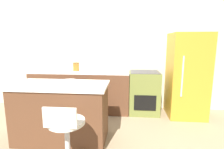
% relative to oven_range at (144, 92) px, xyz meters
% --- Properties ---
extents(ground_plane, '(14.00, 14.00, 0.00)m').
position_rel_oven_range_xyz_m(ground_plane, '(-1.08, -0.31, -0.45)').
color(ground_plane, '#998466').
extents(wall_back, '(8.00, 0.06, 2.60)m').
position_rel_oven_range_xyz_m(wall_back, '(-1.08, 0.32, 0.85)').
color(wall_back, beige).
rests_on(wall_back, ground_plane).
extents(back_counter, '(2.15, 0.58, 0.91)m').
position_rel_oven_range_xyz_m(back_counter, '(-1.40, 0.00, -0.00)').
color(back_counter, brown).
rests_on(back_counter, ground_plane).
extents(kitchen_island, '(1.43, 0.69, 0.90)m').
position_rel_oven_range_xyz_m(kitchen_island, '(-1.37, -1.23, -0.00)').
color(kitchen_island, brown).
rests_on(kitchen_island, ground_plane).
extents(oven_range, '(0.63, 0.60, 0.91)m').
position_rel_oven_range_xyz_m(oven_range, '(0.00, 0.00, 0.00)').
color(oven_range, olive).
rests_on(oven_range, ground_plane).
extents(refrigerator, '(0.72, 0.74, 1.71)m').
position_rel_oven_range_xyz_m(refrigerator, '(0.85, -0.06, 0.40)').
color(refrigerator, gold).
rests_on(refrigerator, ground_plane).
extents(stool_chair, '(0.42, 0.42, 0.86)m').
position_rel_oven_range_xyz_m(stool_chair, '(-1.05, -1.92, -0.01)').
color(stool_chair, '#B7B7BC').
rests_on(stool_chair, ground_plane).
extents(kettle, '(0.16, 0.16, 0.19)m').
position_rel_oven_range_xyz_m(kettle, '(-1.94, -0.01, 0.53)').
color(kettle, silver).
rests_on(kettle, back_counter).
extents(mixing_bowl, '(0.28, 0.28, 0.10)m').
position_rel_oven_range_xyz_m(mixing_bowl, '(-1.12, -0.01, 0.50)').
color(mixing_bowl, white).
rests_on(mixing_bowl, back_counter).
extents(canister_jar, '(0.14, 0.14, 0.18)m').
position_rel_oven_range_xyz_m(canister_jar, '(-1.49, -0.01, 0.55)').
color(canister_jar, '#9E6623').
rests_on(canister_jar, back_counter).
extents(fruit_bowl, '(0.24, 0.24, 0.05)m').
position_rel_oven_range_xyz_m(fruit_bowl, '(-1.24, -1.21, 0.48)').
color(fruit_bowl, white).
rests_on(fruit_bowl, kitchen_island).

